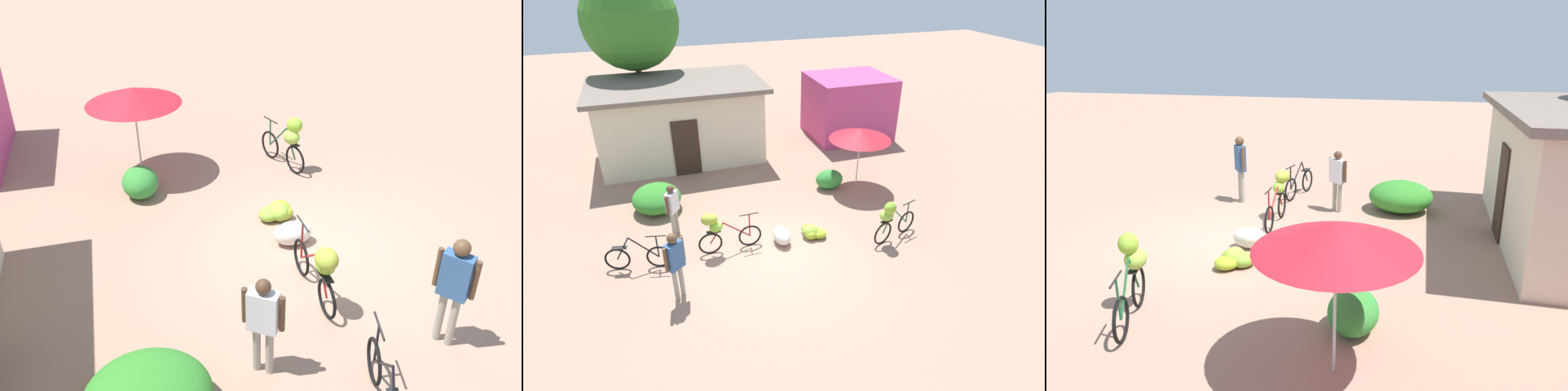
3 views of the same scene
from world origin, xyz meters
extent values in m
plane|color=#A17965|center=(0.00, 0.00, 0.00)|extent=(60.00, 60.00, 0.00)
cube|color=beige|center=(-1.50, 7.31, 1.35)|extent=(5.72, 3.47, 2.69)
cube|color=#72665B|center=(-1.50, 7.31, 2.77)|extent=(6.22, 3.97, 0.16)
cube|color=#332319|center=(-1.50, 5.56, 1.00)|extent=(0.90, 0.06, 2.00)
cube|color=#C0417A|center=(5.48, 7.34, 1.26)|extent=(3.20, 2.80, 2.52)
cylinder|color=brown|center=(-2.68, 9.47, 1.81)|extent=(0.25, 0.25, 3.62)
sphere|color=#357925|center=(-2.68, 9.47, 4.69)|extent=(3.59, 3.59, 3.59)
ellipsoid|color=#307F28|center=(-2.74, 3.44, 0.38)|extent=(1.45, 1.58, 0.76)
ellipsoid|color=#338B35|center=(2.83, 3.07, 0.31)|extent=(0.92, 0.74, 0.63)
cylinder|color=beige|center=(3.78, 2.96, 0.97)|extent=(0.04, 0.04, 1.94)
cone|color=red|center=(3.78, 2.96, 1.84)|extent=(2.00, 2.00, 0.35)
torus|color=black|center=(-2.88, 0.54, 0.31)|extent=(0.62, 0.18, 0.62)
torus|color=black|center=(-3.86, 0.76, 0.31)|extent=(0.62, 0.18, 0.62)
cylinder|color=black|center=(-3.69, 0.72, 0.62)|extent=(0.38, 0.12, 0.64)
cylinder|color=black|center=(-3.20, 0.61, 0.62)|extent=(0.67, 0.18, 0.64)
cylinder|color=black|center=(-2.88, 0.54, 0.93)|extent=(0.49, 0.14, 0.03)
cylinder|color=black|center=(-2.88, 0.54, 0.62)|extent=(0.04, 0.04, 0.62)
cube|color=black|center=(-3.76, 0.73, 0.65)|extent=(0.38, 0.21, 0.02)
torus|color=black|center=(-0.50, 0.71, 0.32)|extent=(0.63, 0.07, 0.63)
torus|color=black|center=(-1.57, 0.68, 0.32)|extent=(0.63, 0.07, 0.63)
cylinder|color=maroon|center=(-1.38, 0.69, 0.59)|extent=(0.40, 0.05, 0.58)
cylinder|color=maroon|center=(-0.85, 0.70, 0.59)|extent=(0.72, 0.06, 0.59)
cylinder|color=black|center=(-0.50, 0.71, 0.99)|extent=(0.50, 0.04, 0.03)
cylinder|color=maroon|center=(-0.50, 0.71, 0.65)|extent=(0.04, 0.04, 0.67)
cube|color=black|center=(-1.46, 0.69, 0.66)|extent=(0.36, 0.15, 0.02)
ellipsoid|color=#7EBC36|center=(-1.39, 0.67, 0.80)|extent=(0.41, 0.36, 0.26)
ellipsoid|color=#94A431|center=(-1.54, 0.72, 1.03)|extent=(0.45, 0.37, 0.31)
torus|color=black|center=(3.82, -0.02, 0.33)|extent=(0.64, 0.26, 0.66)
torus|color=black|center=(2.92, -0.33, 0.33)|extent=(0.64, 0.26, 0.66)
cylinder|color=#19592D|center=(3.08, -0.28, 0.65)|extent=(0.36, 0.15, 0.65)
cylinder|color=#19592D|center=(3.53, -0.12, 0.65)|extent=(0.63, 0.24, 0.66)
cylinder|color=black|center=(3.82, -0.02, 0.95)|extent=(0.48, 0.19, 0.03)
cylinder|color=#19592D|center=(3.82, -0.02, 0.64)|extent=(0.04, 0.04, 0.62)
cube|color=black|center=(3.01, -0.30, 0.69)|extent=(0.39, 0.25, 0.02)
ellipsoid|color=#90BA41|center=(3.00, -0.26, 0.85)|extent=(0.49, 0.44, 0.31)
ellipsoid|color=#85BB30|center=(3.04, -0.34, 1.11)|extent=(0.47, 0.45, 0.33)
ellipsoid|color=#96AE2A|center=(1.18, 0.53, 0.15)|extent=(0.50, 0.54, 0.29)
ellipsoid|color=#92B025|center=(1.37, 0.51, 0.13)|extent=(0.65, 0.64, 0.25)
ellipsoid|color=#8AB237|center=(1.18, 0.57, 0.17)|extent=(0.53, 0.47, 0.35)
ellipsoid|color=#7CA534|center=(1.21, 0.75, 0.14)|extent=(0.60, 0.61, 0.27)
ellipsoid|color=silver|center=(0.35, 0.58, 0.22)|extent=(0.45, 0.71, 0.44)
cylinder|color=gray|center=(-2.40, 1.82, 0.37)|extent=(0.11, 0.11, 0.75)
cylinder|color=gray|center=(-2.29, 1.97, 0.37)|extent=(0.11, 0.11, 0.75)
cube|color=silver|center=(-2.35, 1.89, 1.04)|extent=(0.39, 0.44, 0.59)
cylinder|color=#4C3321|center=(-2.49, 1.69, 1.07)|extent=(0.08, 0.08, 0.53)
cylinder|color=#4C3321|center=(-2.20, 2.10, 1.07)|extent=(0.08, 0.08, 0.53)
sphere|color=#4C3321|center=(-2.35, 1.89, 1.44)|extent=(0.20, 0.20, 0.20)
cylinder|color=gray|center=(-2.45, -0.67, 0.42)|extent=(0.11, 0.11, 0.85)
cylinder|color=gray|center=(-2.59, -0.78, 0.42)|extent=(0.11, 0.11, 0.85)
cube|color=#33598C|center=(-2.52, -0.72, 1.18)|extent=(0.44, 0.41, 0.67)
cylinder|color=brown|center=(-2.33, -0.57, 1.22)|extent=(0.08, 0.08, 0.60)
cylinder|color=brown|center=(-2.72, -0.88, 1.22)|extent=(0.08, 0.08, 0.60)
sphere|color=brown|center=(-2.52, -0.72, 1.64)|extent=(0.23, 0.23, 0.23)
camera|label=1|loc=(-7.38, 3.33, 5.80)|focal=37.89mm
camera|label=2|loc=(-2.59, -8.53, 6.91)|focal=29.52mm
camera|label=3|loc=(8.77, 3.84, 3.91)|focal=32.54mm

